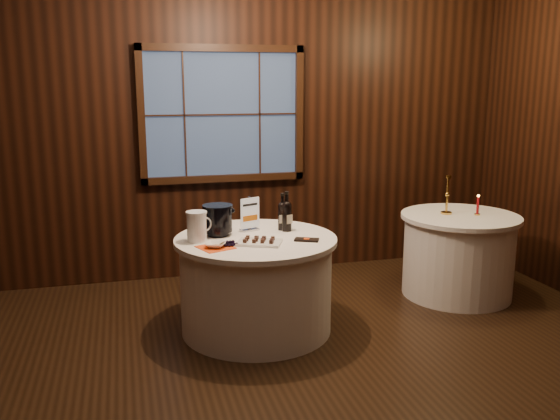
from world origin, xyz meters
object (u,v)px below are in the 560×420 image
object	(u,v)px
ice_bucket	(218,219)
grape_bunch	(230,244)
glass_pitcher	(197,226)
port_bottle_left	(282,214)
side_table	(458,255)
brass_candlestick	(447,200)
cracker_bowl	(215,245)
chocolate_box	(307,240)
red_candle	(478,207)
sign_stand	(249,219)
chocolate_plate	(259,241)
main_table	(256,284)
port_bottle_right	(287,214)

from	to	relation	value
ice_bucket	grape_bunch	bearing A→B (deg)	-83.96
ice_bucket	glass_pitcher	distance (m)	0.23
glass_pitcher	port_bottle_left	bearing A→B (deg)	-10.51
side_table	brass_candlestick	world-z (taller)	brass_candlestick
glass_pitcher	cracker_bowl	distance (m)	0.26
port_bottle_left	chocolate_box	world-z (taller)	port_bottle_left
grape_bunch	red_candle	bearing A→B (deg)	10.73
port_bottle_left	cracker_bowl	xyz separation A→B (m)	(-0.62, -0.39, -0.11)
sign_stand	chocolate_plate	bearing A→B (deg)	-112.29
ice_bucket	port_bottle_left	bearing A→B (deg)	3.85
grape_bunch	side_table	bearing A→B (deg)	12.55
ice_bucket	brass_candlestick	distance (m)	2.18
main_table	sign_stand	bearing A→B (deg)	90.63
chocolate_box	glass_pitcher	distance (m)	0.85
grape_bunch	glass_pitcher	size ratio (longest dim) A/B	0.73
cracker_bowl	brass_candlestick	world-z (taller)	brass_candlestick
main_table	chocolate_box	world-z (taller)	chocolate_box
chocolate_plate	grape_bunch	bearing A→B (deg)	-177.88
grape_bunch	cracker_bowl	size ratio (longest dim) A/B	1.15
main_table	cracker_bowl	distance (m)	0.58
port_bottle_left	chocolate_plate	bearing A→B (deg)	-114.38
side_table	port_bottle_right	distance (m)	1.80
port_bottle_left	cracker_bowl	size ratio (longest dim) A/B	2.06
port_bottle_right	grape_bunch	distance (m)	0.64
side_table	port_bottle_left	xyz separation A→B (m)	(-1.73, -0.12, 0.52)
port_bottle_left	glass_pitcher	distance (m)	0.75
sign_stand	red_candle	distance (m)	2.14
port_bottle_right	brass_candlestick	xyz separation A→B (m)	(1.60, 0.23, -0.01)
main_table	red_candle	size ratio (longest dim) A/B	6.68
port_bottle_right	ice_bucket	size ratio (longest dim) A/B	1.34
port_bottle_right	grape_bunch	size ratio (longest dim) A/B	1.92
ice_bucket	cracker_bowl	bearing A→B (deg)	-102.12
sign_stand	grape_bunch	xyz separation A→B (m)	(-0.24, -0.42, -0.08)
grape_bunch	ice_bucket	bearing A→B (deg)	96.04
port_bottle_right	cracker_bowl	size ratio (longest dim) A/B	2.20
port_bottle_left	chocolate_box	size ratio (longest dim) A/B	1.68
cracker_bowl	grape_bunch	bearing A→B (deg)	6.27
port_bottle_right	chocolate_box	bearing A→B (deg)	-100.61
red_candle	side_table	bearing A→B (deg)	161.29
main_table	grape_bunch	size ratio (longest dim) A/B	7.45
chocolate_plate	cracker_bowl	world-z (taller)	chocolate_plate
chocolate_plate	chocolate_box	world-z (taller)	chocolate_plate
brass_candlestick	port_bottle_right	bearing A→B (deg)	-171.65
red_candle	cracker_bowl	bearing A→B (deg)	-169.46
sign_stand	red_candle	bearing A→B (deg)	-19.75
ice_bucket	cracker_bowl	size ratio (longest dim) A/B	1.64
main_table	cracker_bowl	bearing A→B (deg)	-149.02
ice_bucket	cracker_bowl	xyz separation A→B (m)	(-0.08, -0.35, -0.11)
port_bottle_left	cracker_bowl	bearing A→B (deg)	-134.88
chocolate_plate	glass_pitcher	size ratio (longest dim) A/B	1.64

